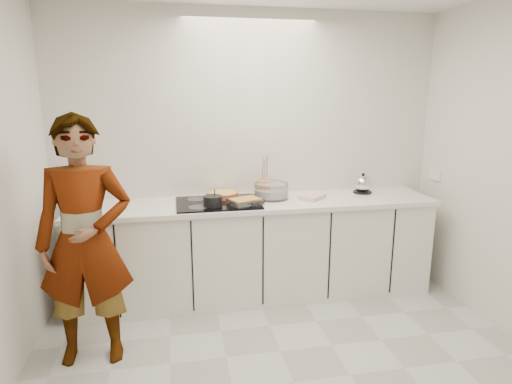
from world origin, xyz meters
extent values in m
cube|color=silver|center=(0.00, 0.00, 0.00)|extent=(3.60, 3.20, 0.00)
cube|color=silver|center=(0.00, 1.60, 1.30)|extent=(3.60, 0.00, 2.60)
cube|color=silver|center=(0.00, -1.60, 1.30)|extent=(3.60, 0.00, 2.60)
cube|color=white|center=(1.79, 1.33, 1.07)|extent=(0.02, 0.15, 0.09)
cube|color=white|center=(0.00, 1.28, 0.43)|extent=(3.20, 0.58, 0.87)
cube|color=white|center=(0.00, 1.28, 0.89)|extent=(3.24, 0.64, 0.04)
cube|color=black|center=(-0.35, 1.26, 0.92)|extent=(0.72, 0.54, 0.01)
cylinder|color=#B25134|center=(-0.29, 1.44, 0.95)|extent=(0.33, 0.33, 0.05)
cylinder|color=#DFC748|center=(-0.29, 1.44, 0.96)|extent=(0.28, 0.28, 0.01)
cylinder|color=black|center=(-0.41, 1.14, 0.97)|extent=(0.20, 0.20, 0.09)
cylinder|color=silver|center=(-0.39, 1.16, 1.01)|extent=(0.01, 0.06, 0.14)
cube|color=silver|center=(-0.13, 1.14, 0.95)|extent=(0.32, 0.28, 0.05)
cube|color=gold|center=(-0.13, 1.14, 0.97)|extent=(0.29, 0.25, 0.02)
cylinder|color=silver|center=(0.15, 1.36, 0.98)|extent=(0.36, 0.36, 0.15)
cylinder|color=white|center=(0.15, 1.36, 0.96)|extent=(0.31, 0.31, 0.07)
cube|color=white|center=(0.51, 1.27, 0.93)|extent=(0.29, 0.28, 0.04)
cylinder|color=black|center=(1.07, 1.41, 0.92)|extent=(0.22, 0.22, 0.02)
sphere|color=silver|center=(1.07, 1.41, 1.00)|extent=(0.21, 0.21, 0.17)
sphere|color=black|center=(1.07, 1.41, 1.09)|extent=(0.04, 0.04, 0.03)
cylinder|color=orange|center=(0.12, 1.46, 0.98)|extent=(0.15, 0.15, 0.15)
imported|color=white|center=(-1.33, 0.55, 0.87)|extent=(0.63, 0.42, 1.74)
camera|label=1|loc=(-0.70, -2.36, 1.86)|focal=30.00mm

